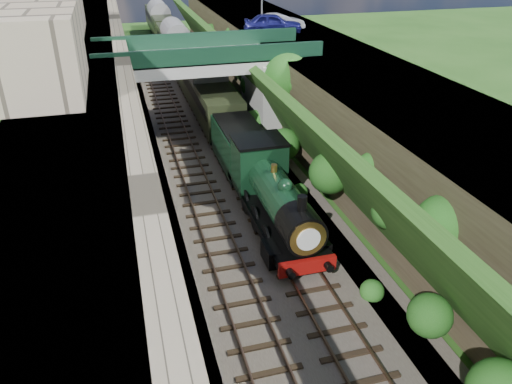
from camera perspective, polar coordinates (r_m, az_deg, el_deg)
ground at (r=20.02m, az=6.79°, el=-17.93°), size 160.00×160.00×0.00m
trackbed at (r=36.17m, az=-4.98°, el=4.59°), size 10.00×90.00×0.20m
retaining_wall at (r=34.48m, az=-14.32°, el=8.70°), size 1.00×90.00×7.00m
street_plateau_left at (r=34.62m, az=-20.13°, el=7.93°), size 6.00×90.00×7.00m
street_plateau_right at (r=37.87m, az=9.29°, el=10.29°), size 8.00×90.00×6.25m
embankment_slope at (r=35.49m, az=3.20°, el=8.83°), size 4.51×90.00×6.36m
track_left at (r=35.84m, az=-8.14°, el=4.44°), size 2.50×90.00×0.20m
track_right at (r=36.33m, az=-3.13°, el=5.01°), size 2.50×90.00×0.20m
road_bridge at (r=38.75m, az=-5.00°, el=12.41°), size 16.00×6.40×7.25m
building_near at (r=27.50m, az=-23.62°, el=14.51°), size 4.00×8.00×4.00m
tree at (r=37.15m, az=3.58°, el=12.70°), size 3.60×3.80×6.60m
car_blue at (r=45.54m, az=1.93°, el=18.70°), size 5.37×3.20×1.71m
car_silver at (r=47.11m, az=2.68°, el=18.83°), size 4.52×1.79×1.46m
locomotive at (r=26.07m, az=2.13°, el=-0.60°), size 3.10×10.22×3.83m
tender at (r=32.59m, az=-1.79°, el=4.90°), size 2.70×6.00×3.05m
coach_front at (r=44.10m, az=-5.85°, el=11.53°), size 2.90×18.00×3.70m
coach_middle at (r=62.21m, az=-9.11°, el=16.10°), size 2.90×18.00×3.70m
coach_rear at (r=80.63m, az=-10.96°, el=18.58°), size 2.90×18.00×3.70m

